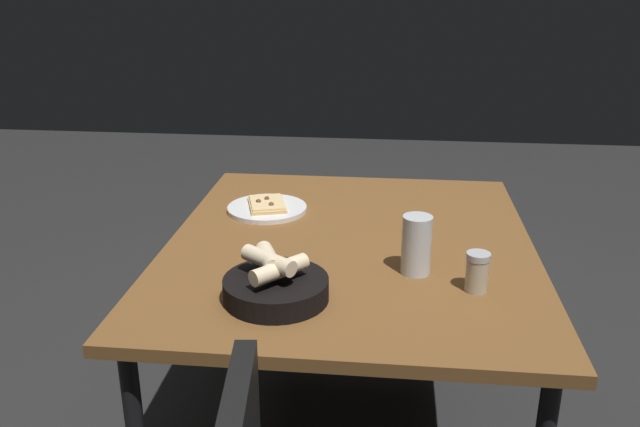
# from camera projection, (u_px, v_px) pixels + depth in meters

# --- Properties ---
(dining_table) EXTENTS (0.97, 1.16, 0.72)m
(dining_table) POSITION_uv_depth(u_px,v_px,m) (350.00, 260.00, 1.80)
(dining_table) COLOR brown
(dining_table) RESTS_ON ground
(pizza_plate) EXTENTS (0.24, 0.24, 0.04)m
(pizza_plate) POSITION_uv_depth(u_px,v_px,m) (267.00, 207.00, 2.00)
(pizza_plate) COLOR white
(pizza_plate) RESTS_ON dining_table
(bread_basket) EXTENTS (0.24, 0.24, 0.11)m
(bread_basket) POSITION_uv_depth(u_px,v_px,m) (276.00, 285.00, 1.46)
(bread_basket) COLOR black
(bread_basket) RESTS_ON dining_table
(beer_glass) EXTENTS (0.07, 0.07, 0.15)m
(beer_glass) POSITION_uv_depth(u_px,v_px,m) (416.00, 249.00, 1.58)
(beer_glass) COLOR silver
(beer_glass) RESTS_ON dining_table
(pepper_shaker) EXTENTS (0.05, 0.05, 0.09)m
(pepper_shaker) POSITION_uv_depth(u_px,v_px,m) (477.00, 274.00, 1.49)
(pepper_shaker) COLOR #BFB299
(pepper_shaker) RESTS_ON dining_table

